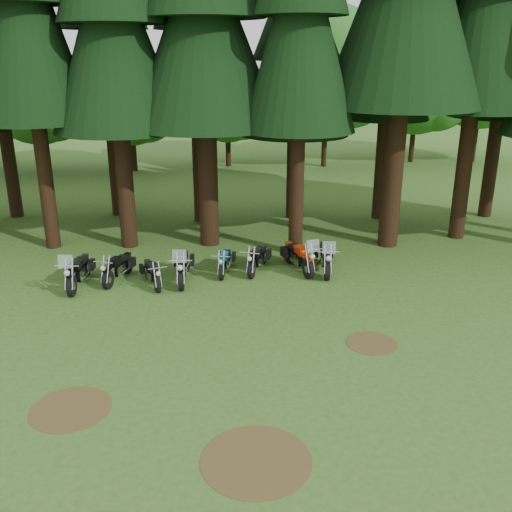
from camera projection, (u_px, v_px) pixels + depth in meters
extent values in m
plane|color=#325A1C|center=(206.00, 359.00, 14.77)|extent=(120.00, 120.00, 0.00)
cylinder|color=black|center=(45.00, 174.00, 22.25)|extent=(0.58, 0.58, 5.99)
cone|color=black|center=(25.00, 15.00, 20.32)|extent=(4.32, 4.32, 7.49)
cylinder|color=black|center=(125.00, 179.00, 22.44)|extent=(0.66, 0.66, 5.57)
cone|color=black|center=(113.00, 34.00, 20.64)|extent=(4.95, 4.95, 6.96)
cylinder|color=black|center=(208.00, 176.00, 22.68)|extent=(0.77, 0.77, 5.70)
cone|color=black|center=(204.00, 29.00, 20.84)|extent=(5.81, 5.81, 7.12)
cylinder|color=black|center=(297.00, 182.00, 21.58)|extent=(0.55, 0.55, 5.71)
cone|color=black|center=(301.00, 27.00, 19.73)|extent=(4.15, 4.15, 7.14)
cylinder|color=black|center=(394.00, 165.00, 22.39)|extent=(0.80, 0.80, 6.62)
cylinder|color=black|center=(465.00, 163.00, 23.45)|extent=(0.64, 0.64, 6.35)
cone|color=black|center=(485.00, 2.00, 21.40)|extent=(4.79, 4.79, 7.93)
cylinder|color=black|center=(9.00, 159.00, 26.67)|extent=(0.60, 0.60, 5.53)
cylinder|color=black|center=(115.00, 157.00, 27.05)|extent=(0.65, 0.65, 5.55)
cone|color=black|center=(105.00, 38.00, 25.26)|extent=(4.85, 4.85, 6.94)
cylinder|color=black|center=(199.00, 162.00, 25.97)|extent=(0.58, 0.58, 5.52)
cone|color=black|center=(195.00, 38.00, 24.18)|extent=(4.35, 4.35, 6.90)
cylinder|color=black|center=(294.00, 169.00, 26.70)|extent=(0.66, 0.66, 4.70)
cone|color=black|center=(296.00, 68.00, 25.18)|extent=(4.94, 4.94, 5.87)
cylinder|color=black|center=(381.00, 160.00, 26.46)|extent=(0.53, 0.53, 5.56)
cone|color=black|center=(390.00, 37.00, 24.66)|extent=(3.94, 3.94, 6.95)
cylinder|color=black|center=(492.00, 158.00, 26.75)|extent=(0.61, 0.61, 5.65)
cone|color=black|center=(509.00, 34.00, 24.92)|extent=(4.59, 4.59, 7.06)
cylinder|color=black|center=(43.00, 152.00, 37.01)|extent=(0.36, 0.36, 2.80)
sphere|color=#25621F|center=(36.00, 92.00, 35.75)|extent=(6.53, 6.53, 6.53)
sphere|color=#25621F|center=(52.00, 104.00, 35.35)|extent=(4.67, 4.67, 4.67)
cylinder|color=black|center=(134.00, 152.00, 37.76)|extent=(0.36, 0.36, 2.55)
sphere|color=#25621F|center=(130.00, 99.00, 36.61)|extent=(5.95, 5.95, 5.95)
sphere|color=#25621F|center=(145.00, 109.00, 36.25)|extent=(4.25, 4.25, 4.25)
cylinder|color=black|center=(228.00, 148.00, 39.32)|extent=(0.36, 0.36, 2.47)
sphere|color=#25621F|center=(227.00, 99.00, 38.21)|extent=(5.76, 5.76, 5.76)
sphere|color=#25621F|center=(243.00, 109.00, 37.86)|extent=(4.12, 4.12, 4.12)
cylinder|color=black|center=(324.00, 141.00, 39.10)|extent=(0.36, 0.36, 3.52)
sphere|color=#25621F|center=(327.00, 69.00, 37.52)|extent=(8.21, 8.21, 8.21)
sphere|color=#25621F|center=(351.00, 82.00, 37.01)|extent=(5.87, 5.87, 5.87)
cylinder|color=black|center=(412.00, 141.00, 40.83)|extent=(0.36, 0.36, 2.94)
sphere|color=#25621F|center=(418.00, 84.00, 39.51)|extent=(6.86, 6.86, 6.86)
sphere|color=#25621F|center=(437.00, 95.00, 39.09)|extent=(4.90, 4.90, 4.90)
cylinder|color=black|center=(475.00, 137.00, 40.92)|extent=(0.36, 0.36, 3.52)
sphere|color=#25621F|center=(484.00, 68.00, 39.34)|extent=(8.20, 8.20, 8.20)
sphere|color=#25621F|center=(508.00, 81.00, 38.83)|extent=(5.86, 5.86, 5.86)
cylinder|color=#4C3D1E|center=(71.00, 409.00, 12.69)|extent=(1.80, 1.80, 0.01)
cylinder|color=#4C3D1E|center=(372.00, 343.00, 15.55)|extent=(1.40, 1.40, 0.01)
cylinder|color=#4C3D1E|center=(256.00, 460.00, 11.09)|extent=(2.20, 2.20, 0.01)
cylinder|color=black|center=(72.00, 286.00, 18.45)|extent=(0.20, 0.72, 0.71)
cylinder|color=black|center=(86.00, 267.00, 20.03)|extent=(0.20, 0.72, 0.71)
cube|color=silver|center=(79.00, 273.00, 19.26)|extent=(0.35, 0.77, 0.37)
cube|color=black|center=(76.00, 265.00, 18.89)|extent=(0.36, 0.61, 0.26)
cube|color=black|center=(80.00, 261.00, 19.37)|extent=(0.36, 0.61, 0.13)
cube|color=silver|center=(65.00, 262.00, 17.82)|extent=(0.46, 0.17, 0.43)
cylinder|color=black|center=(108.00, 280.00, 19.05)|extent=(0.33, 0.65, 0.64)
cylinder|color=black|center=(128.00, 264.00, 20.42)|extent=(0.33, 0.65, 0.64)
cube|color=silver|center=(119.00, 269.00, 19.75)|extent=(0.47, 0.73, 0.33)
cube|color=black|center=(115.00, 262.00, 19.43)|extent=(0.44, 0.60, 0.23)
cube|color=black|center=(121.00, 258.00, 19.85)|extent=(0.44, 0.60, 0.12)
cylinder|color=black|center=(157.00, 284.00, 18.76)|extent=(0.31, 0.59, 0.58)
cylinder|color=black|center=(148.00, 270.00, 19.95)|extent=(0.31, 0.59, 0.58)
cube|color=silver|center=(152.00, 274.00, 19.36)|extent=(0.43, 0.67, 0.30)
cube|color=black|center=(153.00, 268.00, 19.08)|extent=(0.41, 0.55, 0.21)
cube|color=black|center=(150.00, 265.00, 19.44)|extent=(0.41, 0.55, 0.11)
cylinder|color=black|center=(181.00, 280.00, 18.91)|extent=(0.17, 0.72, 0.71)
cylinder|color=black|center=(185.00, 263.00, 20.48)|extent=(0.17, 0.72, 0.71)
cube|color=silver|center=(183.00, 268.00, 19.71)|extent=(0.32, 0.76, 0.37)
cube|color=black|center=(182.00, 260.00, 19.35)|extent=(0.34, 0.60, 0.26)
cube|color=black|center=(183.00, 256.00, 19.83)|extent=(0.34, 0.60, 0.13)
cube|color=silver|center=(179.00, 256.00, 18.28)|extent=(0.46, 0.15, 0.43)
cylinder|color=black|center=(222.00, 272.00, 19.80)|extent=(0.23, 0.60, 0.59)
cylinder|color=black|center=(228.00, 258.00, 21.09)|extent=(0.23, 0.60, 0.59)
cube|color=silver|center=(225.00, 262.00, 20.46)|extent=(0.36, 0.66, 0.30)
cube|color=#07596D|center=(224.00, 256.00, 20.16)|extent=(0.35, 0.53, 0.21)
cube|color=black|center=(226.00, 253.00, 20.56)|extent=(0.35, 0.53, 0.11)
cylinder|color=black|center=(252.00, 270.00, 19.93)|extent=(0.35, 0.64, 0.64)
cylinder|color=black|center=(263.00, 256.00, 21.28)|extent=(0.35, 0.64, 0.64)
cube|color=silver|center=(258.00, 260.00, 20.62)|extent=(0.49, 0.73, 0.33)
cube|color=black|center=(256.00, 253.00, 20.30)|extent=(0.46, 0.60, 0.23)
cube|color=black|center=(260.00, 250.00, 20.72)|extent=(0.46, 0.60, 0.12)
cylinder|color=black|center=(308.00, 269.00, 19.89)|extent=(0.34, 0.72, 0.71)
cylinder|color=black|center=(289.00, 254.00, 21.36)|extent=(0.34, 0.72, 0.71)
cube|color=silver|center=(298.00, 258.00, 20.64)|extent=(0.50, 0.80, 0.36)
cube|color=red|center=(301.00, 250.00, 20.29)|extent=(0.47, 0.66, 0.26)
cube|color=black|center=(295.00, 247.00, 20.74)|extent=(0.47, 0.66, 0.13)
cube|color=silver|center=(313.00, 246.00, 19.29)|extent=(0.47, 0.26, 0.42)
cylinder|color=black|center=(327.00, 270.00, 19.77)|extent=(0.21, 0.71, 0.70)
cylinder|color=black|center=(323.00, 255.00, 21.32)|extent=(0.21, 0.71, 0.70)
cube|color=silver|center=(325.00, 259.00, 20.57)|extent=(0.37, 0.77, 0.36)
cube|color=black|center=(326.00, 251.00, 20.21)|extent=(0.37, 0.61, 0.25)
cube|color=black|center=(325.00, 248.00, 20.68)|extent=(0.37, 0.61, 0.13)
cube|color=silver|center=(329.00, 248.00, 19.16)|extent=(0.46, 0.18, 0.42)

